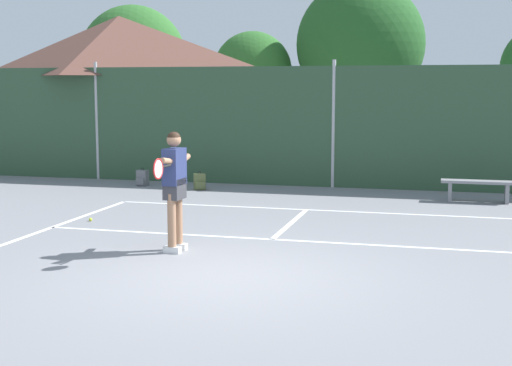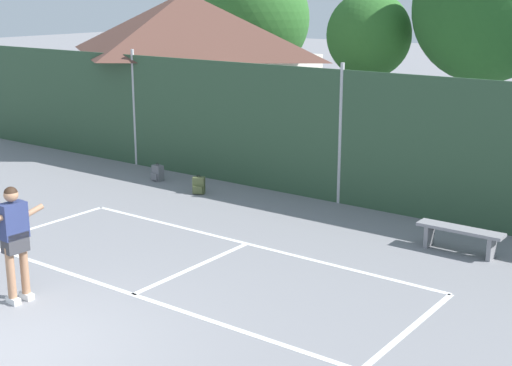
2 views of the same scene
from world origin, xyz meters
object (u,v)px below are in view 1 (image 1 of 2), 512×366
Objects in this scene: tennis_player at (174,180)px; backpack_olive at (200,182)px; tennis_ball at (90,219)px; backpack_grey at (142,178)px; courtside_bench at (478,186)px.

backpack_olive is (-1.86, 6.46, -0.92)m from tennis_player.
tennis_player is 3.34m from tennis_ball.
backpack_grey is at bearing 168.99° from backpack_olive.
tennis_ball is at bearing 141.55° from tennis_player.
backpack_grey is at bearing 117.47° from tennis_player.
tennis_player reaches higher than backpack_grey.
courtside_bench is at bearing 30.58° from tennis_ball.
backpack_grey is at bearing 175.98° from courtside_bench.
backpack_grey is 1.00× the size of backpack_olive.
tennis_player is at bearing -62.53° from backpack_grey.
tennis_player is 28.10× the size of tennis_ball.
tennis_player reaches higher than tennis_ball.
courtside_bench reaches higher than backpack_olive.
tennis_ball is (-2.47, 1.96, -1.08)m from tennis_player.
tennis_ball is at bearing -97.77° from backpack_olive.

